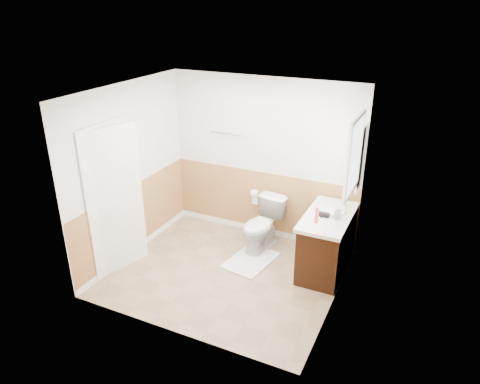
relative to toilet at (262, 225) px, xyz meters
The scene contains 32 objects.
floor 0.94m from the toilet, 102.73° to the right, with size 3.00×3.00×0.00m, color #8C7051.
ceiling 2.28m from the toilet, 102.73° to the right, with size 3.00×3.00×0.00m, color white.
wall_back 1.00m from the toilet, 111.99° to the left, with size 3.00×3.00×0.00m, color silver.
wall_front 2.31m from the toilet, 95.04° to the right, with size 3.00×3.00×0.00m, color silver.
wall_left 2.07m from the toilet, 153.72° to the right, with size 3.00×3.00×0.00m, color silver.
wall_right 1.78m from the toilet, 32.44° to the right, with size 3.00×3.00×0.00m, color silver.
wainscot_back 0.50m from the toilet, 112.52° to the left, with size 3.00×3.00×0.00m, color #AD7645.
wainscot_front 2.13m from the toilet, 95.07° to the right, with size 3.00×3.00×0.00m, color #AD7645.
wainscot_left 1.88m from the toilet, 153.56° to the right, with size 2.60×2.60×0.00m, color #AD7645.
wainscot_right 1.55m from the toilet, 32.68° to the right, with size 2.60×2.60×0.00m, color #AD7645.
toilet is the anchor object (origin of this frame).
bath_mat 0.55m from the toilet, 90.00° to the right, with size 0.55×0.80×0.02m, color white.
vanity_cabinet 1.04m from the toilet, ahead, with size 0.55×1.10×0.80m, color black.
vanity_knob_left 0.79m from the toilet, 19.46° to the right, with size 0.03×0.03×0.03m, color silver.
vanity_knob_right 0.74m from the toilet, ahead, with size 0.03×0.03×0.03m, color silver.
countertop 1.11m from the toilet, ahead, with size 0.60×1.15×0.05m, color white.
sink_basin 1.13m from the toilet, ahead, with size 0.36×0.36×0.02m, color silver.
faucet 1.32m from the toilet, ahead, with size 0.02×0.02×0.14m, color silver.
lotion_bottle 1.17m from the toilet, 25.04° to the right, with size 0.05×0.05×0.22m, color #E73B56.
soap_dispenser 1.29m from the toilet, 10.28° to the right, with size 0.08×0.08×0.18m, color gray.
hair_dryer_body 1.12m from the toilet, 13.39° to the right, with size 0.07×0.07×0.14m, color black.
hair_dryer_handle 1.09m from the toilet, 15.52° to the right, with size 0.03×0.03×0.07m, color black.
mirror_panel 1.75m from the toilet, 11.68° to the left, with size 0.02×0.35×0.90m, color silver.
window_frame 1.88m from the toilet, 10.85° to the right, with size 0.04×0.80×1.00m, color white.
window_glass 1.90m from the toilet, 10.72° to the right, with size 0.01×0.70×0.90m, color white.
door 2.14m from the toilet, 141.05° to the right, with size 0.05×0.80×2.04m, color white.
door_frame 2.20m from the toilet, 142.36° to the right, with size 0.02×0.92×2.10m, color white.
door_knob 1.89m from the toilet, 148.03° to the right, with size 0.06×0.06×0.06m, color silver.
towel_bar 1.48m from the toilet, 150.71° to the left, with size 0.02×0.02×0.62m, color silver.
tp_holder_bar 0.58m from the toilet, 126.18° to the left, with size 0.02×0.02×0.14m, color silver.
tp_roll 0.58m from the toilet, 126.18° to the left, with size 0.11×0.11×0.10m, color white.
tp_sheet 0.53m from the toilet, 126.18° to the left, with size 0.10×0.01×0.16m, color white.
Camera 1 is at (2.38, -4.59, 3.51)m, focal length 33.15 mm.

